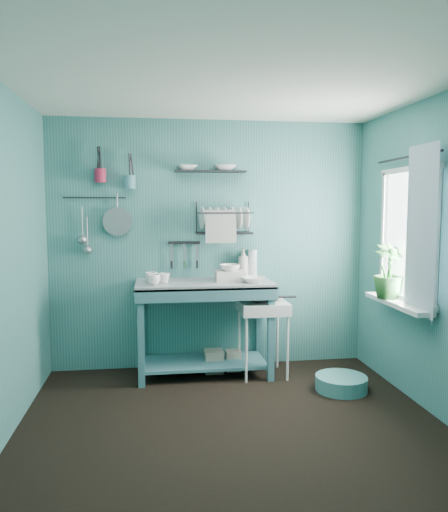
{
  "coord_description": "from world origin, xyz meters",
  "views": [
    {
      "loc": [
        -0.56,
        -3.53,
        1.64
      ],
      "look_at": [
        0.05,
        0.85,
        1.2
      ],
      "focal_mm": 35.0,
      "sensor_mm": 36.0,
      "label": 1
    }
  ],
  "objects": [
    {
      "name": "hook_rail",
      "position": [
        -1.13,
        1.47,
        1.72
      ],
      "size": [
        0.6,
        0.01,
        0.01
      ],
      "primitive_type": "cylinder",
      "rotation": [
        0.0,
        1.57,
        0.0
      ],
      "color": "black",
      "rests_on": "wall_back"
    },
    {
      "name": "counter_bowl",
      "position": [
        0.36,
        1.06,
        0.95
      ],
      "size": [
        0.22,
        0.22,
        0.05
      ],
      "primitive_type": "imported",
      "color": "white",
      "rests_on": "work_counter"
    },
    {
      "name": "ladle_outer",
      "position": [
        -1.26,
        1.46,
        1.49
      ],
      "size": [
        0.01,
        0.01,
        0.3
      ],
      "primitive_type": "cylinder",
      "color": "gray",
      "rests_on": "wall_back"
    },
    {
      "name": "storage_tin_large",
      "position": [
        0.01,
        1.26,
        0.11
      ],
      "size": [
        0.18,
        0.18,
        0.22
      ],
      "primitive_type": "cube",
      "color": "gray",
      "rests_on": "floor"
    },
    {
      "name": "knife_strip",
      "position": [
        -0.27,
        1.47,
        1.28
      ],
      "size": [
        0.32,
        0.04,
        0.03
      ],
      "primitive_type": "cube",
      "rotation": [
        0.0,
        0.0,
        -0.05
      ],
      "color": "black",
      "rests_on": "wall_back"
    },
    {
      "name": "floor",
      "position": [
        0.0,
        0.0,
        0.0
      ],
      "size": [
        3.2,
        3.2,
        0.0
      ],
      "primitive_type": "plane",
      "color": "black",
      "rests_on": "ground"
    },
    {
      "name": "window_glass",
      "position": [
        1.59,
        0.45,
        1.4
      ],
      "size": [
        0.0,
        1.1,
        1.1
      ],
      "primitive_type": "plane",
      "rotation": [
        1.57,
        0.0,
        1.57
      ],
      "color": "white",
      "rests_on": "wall_right"
    },
    {
      "name": "mug_left",
      "position": [
        -0.57,
        1.05,
        0.97
      ],
      "size": [
        0.12,
        0.12,
        0.1
      ],
      "primitive_type": "imported",
      "color": "white",
      "rests_on": "work_counter"
    },
    {
      "name": "mug_mid",
      "position": [
        -0.47,
        1.15,
        0.97
      ],
      "size": [
        0.14,
        0.14,
        0.09
      ],
      "primitive_type": "imported",
      "rotation": [
        0.0,
        0.0,
        0.52
      ],
      "color": "white",
      "rests_on": "work_counter"
    },
    {
      "name": "potted_plant",
      "position": [
        1.48,
        0.59,
        1.07
      ],
      "size": [
        0.31,
        0.31,
        0.48
      ],
      "primitive_type": "imported",
      "rotation": [
        0.0,
        0.0,
        0.16
      ],
      "color": "#245C26",
      "rests_on": "windowsill"
    },
    {
      "name": "curtain",
      "position": [
        1.52,
        0.15,
        1.45
      ],
      "size": [
        0.0,
        1.35,
        1.35
      ],
      "primitive_type": "plane",
      "rotation": [
        1.57,
        0.0,
        1.57
      ],
      "color": "silver",
      "rests_on": "wall_right"
    },
    {
      "name": "wall_front",
      "position": [
        0.0,
        -1.5,
        1.25
      ],
      "size": [
        3.2,
        0.0,
        3.2
      ],
      "primitive_type": "plane",
      "rotation": [
        -1.57,
        0.0,
        0.0
      ],
      "color": "#3A7673",
      "rests_on": "ground"
    },
    {
      "name": "colander",
      "position": [
        -0.92,
        1.45,
        1.49
      ],
      "size": [
        0.28,
        0.03,
        0.28
      ],
      "primitive_type": "cylinder",
      "rotation": [
        1.54,
        0.0,
        0.0
      ],
      "color": "gray",
      "rests_on": "wall_back"
    },
    {
      "name": "mug_right",
      "position": [
        -0.59,
        1.21,
        0.97
      ],
      "size": [
        0.17,
        0.17,
        0.1
      ],
      "primitive_type": "imported",
      "rotation": [
        0.0,
        0.0,
        1.05
      ],
      "color": "white",
      "rests_on": "work_counter"
    },
    {
      "name": "wall_back",
      "position": [
        0.0,
        1.5,
        1.25
      ],
      "size": [
        3.2,
        0.0,
        3.2
      ],
      "primitive_type": "plane",
      "rotation": [
        1.57,
        0.0,
        0.0
      ],
      "color": "#3A7673",
      "rests_on": "ground"
    },
    {
      "name": "utensil_cup_teal",
      "position": [
        -0.79,
        1.42,
        1.88
      ],
      "size": [
        0.11,
        0.11,
        0.13
      ],
      "primitive_type": "cylinder",
      "color": "teal",
      "rests_on": "wall_back"
    },
    {
      "name": "floor_basin",
      "position": [
        1.08,
        0.61,
        0.07
      ],
      "size": [
        0.46,
        0.46,
        0.13
      ],
      "primitive_type": "cylinder",
      "color": "teal",
      "rests_on": "floor"
    },
    {
      "name": "ladle_inner",
      "position": [
        -1.21,
        1.46,
        1.39
      ],
      "size": [
        0.01,
        0.01,
        0.3
      ],
      "primitive_type": "cylinder",
      "color": "gray",
      "rests_on": "wall_back"
    },
    {
      "name": "wash_tub",
      "position": [
        0.16,
        1.19,
        0.97
      ],
      "size": [
        0.28,
        0.22,
        0.1
      ],
      "primitive_type": "cube",
      "color": "beige",
      "rests_on": "work_counter"
    },
    {
      "name": "upper_shelf",
      "position": [
        -0.01,
        1.4,
        1.98
      ],
      "size": [
        0.7,
        0.19,
        0.02
      ],
      "primitive_type": "cube",
      "rotation": [
        0.0,
        0.0,
        -0.01
      ],
      "color": "black",
      "rests_on": "wall_back"
    },
    {
      "name": "tub_bowl",
      "position": [
        0.16,
        1.19,
        1.05
      ],
      "size": [
        0.2,
        0.19,
        0.06
      ],
      "primitive_type": "imported",
      "color": "white",
      "rests_on": "wash_tub"
    },
    {
      "name": "curtain_rod",
      "position": [
        1.54,
        0.45,
        2.05
      ],
      "size": [
        0.02,
        1.05,
        0.02
      ],
      "primitive_type": "cylinder",
      "rotation": [
        1.57,
        0.0,
        0.0
      ],
      "color": "black",
      "rests_on": "wall_right"
    },
    {
      "name": "ceiling",
      "position": [
        0.0,
        0.0,
        2.5
      ],
      "size": [
        3.2,
        3.2,
        0.0
      ],
      "primitive_type": "plane",
      "rotation": [
        3.14,
        0.0,
        0.0
      ],
      "color": "silver",
      "rests_on": "ground"
    },
    {
      "name": "shelf_bowl_left",
      "position": [
        -0.24,
        1.4,
        2.1
      ],
      "size": [
        0.23,
        0.23,
        0.05
      ],
      "primitive_type": "imported",
      "rotation": [
        0.0,
        0.0,
        0.14
      ],
      "color": "white",
      "rests_on": "upper_shelf"
    },
    {
      "name": "frying_pan",
      "position": [
        0.47,
        1.12,
        0.77
      ],
      "size": [
        0.3,
        0.3,
        0.03
      ],
      "primitive_type": "cylinder",
      "color": "black",
      "rests_on": "hotplate_stand"
    },
    {
      "name": "shelf_bowl_right",
      "position": [
        0.14,
        1.4,
        2.03
      ],
      "size": [
        0.26,
        0.26,
        0.05
      ],
      "primitive_type": "imported",
      "rotation": [
        0.0,
        0.0,
        -0.16
      ],
      "color": "white",
      "rests_on": "upper_shelf"
    },
    {
      "name": "storage_tin_small",
      "position": [
        0.21,
        1.29,
        0.1
      ],
      "size": [
        0.15,
        0.15,
        0.2
      ],
      "primitive_type": "cube",
      "color": "gray",
      "rests_on": "floor"
    },
    {
      "name": "work_counter",
      "position": [
        -0.09,
        1.21,
        0.46
      ],
      "size": [
        1.32,
        0.68,
        0.92
      ],
      "primitive_type": "cube",
      "rotation": [
        0.0,
        0.0,
        -0.02
      ],
      "color": "#386C75",
      "rests_on": "floor"
    },
    {
      "name": "water_bottle",
      "position": [
        0.43,
        1.43,
        1.06
      ],
      "size": [
        0.09,
        0.09,
        0.28
      ],
      "primitive_type": "cylinder",
      "color": "silver",
      "rests_on": "work_counter"
    },
    {
      "name": "soap_bottle",
      "position": [
        0.33,
        1.41,
        1.07
      ],
      "size": [
        0.11,
        0.12,
        0.3
      ],
      "primitive_type": "imported",
      "color": "beige",
      "rests_on": "work_counter"
    },
    {
      "name": "wall_left",
      "position": [
        -1.6,
        0.0,
        1.25
      ],
      "size": [
        0.0,
        3.0,
        3.0
      ],
      "primitive_type": "plane",
      "rotation": [
        1.57,
        0.0,
        1.57
      ],
      "color": "#3A7673",
      "rests_on": "ground"
    },
    {
      "name": "hotplate_stand",
      "position": [
        0.47,
        1.12,
        0.36
      ],
      "size": [
        0.48,
        0.48,
        0.73
      ],
      "primitive_type": "cube",
      "rotation": [
        0.0,
        0.0,
        0.06
      ],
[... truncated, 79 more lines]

